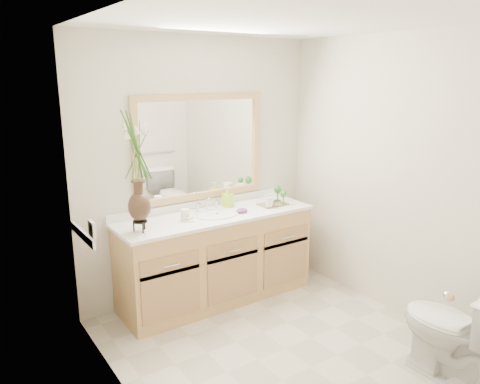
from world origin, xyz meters
TOP-DOWN VIEW (x-y plane):
  - floor at (0.00, 0.00)m, footprint 2.60×2.60m
  - ceiling at (0.00, 0.00)m, footprint 2.40×2.60m
  - wall_back at (0.00, 1.30)m, footprint 2.40×0.02m
  - wall_front at (0.00, -1.30)m, footprint 2.40×0.02m
  - wall_left at (-1.20, 0.00)m, footprint 0.02×2.60m
  - wall_right at (1.20, 0.00)m, footprint 0.02×2.60m
  - vanity at (0.00, 1.01)m, footprint 1.80×0.55m
  - counter at (0.00, 1.01)m, footprint 1.84×0.57m
  - sink at (0.00, 1.00)m, footprint 0.38×0.34m
  - mirror at (0.00, 1.28)m, footprint 1.32×0.04m
  - switch_plate at (-1.19, 0.76)m, footprint 0.02×0.12m
  - door at (-0.30, -1.29)m, footprint 0.80×0.03m
  - toilet at (0.70, -0.92)m, footprint 0.42×0.75m
  - flower_vase at (-0.75, 0.94)m, footprint 0.21×0.21m
  - tumbler at (-0.32, 1.00)m, footprint 0.08×0.08m
  - soap_dish at (-0.30, 0.97)m, footprint 0.11×0.11m
  - soap_bottle at (0.22, 1.16)m, footprint 0.08×0.08m
  - purple_dish at (0.22, 0.92)m, footprint 0.12×0.10m
  - tray at (0.62, 0.97)m, footprint 0.27×0.19m
  - mug_left at (0.53, 0.91)m, footprint 0.11×0.11m
  - mug_right at (0.61, 1.02)m, footprint 0.13×0.13m
  - goblet_front at (0.70, 0.91)m, footprint 0.06×0.06m
  - goblet_back at (0.72, 1.03)m, footprint 0.07×0.07m

SIDE VIEW (x-z plane):
  - floor at x=0.00m, z-range 0.00..0.00m
  - toilet at x=0.70m, z-range 0.00..0.74m
  - vanity at x=0.00m, z-range 0.00..0.80m
  - sink at x=0.00m, z-range 0.66..0.89m
  - counter at x=0.00m, z-range 0.80..0.83m
  - tray at x=0.62m, z-range 0.83..0.84m
  - soap_dish at x=-0.30m, z-range 0.82..0.86m
  - purple_dish at x=0.22m, z-range 0.83..0.87m
  - tumbler at x=-0.32m, z-range 0.83..0.93m
  - mug_right at x=0.61m, z-range 0.84..0.94m
  - mug_left at x=0.53m, z-range 0.84..0.94m
  - soap_bottle at x=0.22m, z-range 0.83..1.00m
  - goblet_front at x=0.70m, z-range 0.87..1.00m
  - goblet_back at x=0.72m, z-range 0.87..1.03m
  - switch_plate at x=-1.19m, z-range 0.92..1.04m
  - door at x=-0.30m, z-range 0.00..2.00m
  - wall_back at x=0.00m, z-range 0.00..2.40m
  - wall_front at x=0.00m, z-range 0.00..2.40m
  - wall_left at x=-1.20m, z-range 0.00..2.40m
  - wall_right at x=1.20m, z-range 0.00..2.40m
  - mirror at x=0.00m, z-range 0.92..1.89m
  - flower_vase at x=-0.75m, z-range 0.99..1.86m
  - ceiling at x=0.00m, z-range 2.39..2.41m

